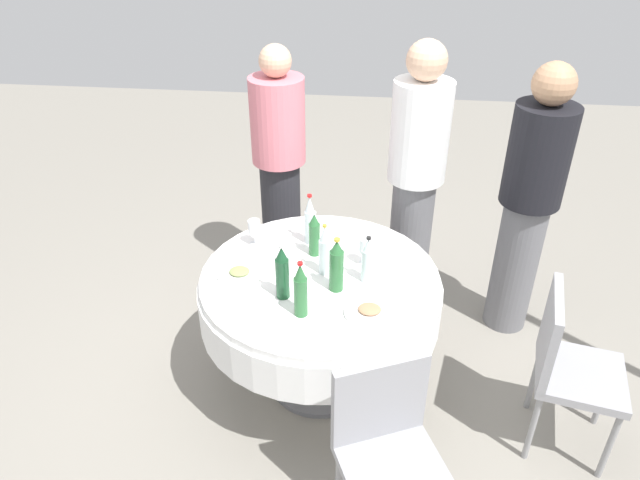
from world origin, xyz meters
TOP-DOWN VIEW (x-y plane):
  - ground_plane at (0.00, 0.00)m, footprint 10.00×10.00m
  - dining_table at (0.00, 0.00)m, footprint 1.24×1.24m
  - bottle_green_rear at (-0.09, 0.11)m, footprint 0.07×0.07m
  - bottle_clear_front at (-0.02, -0.03)m, footprint 0.06×0.06m
  - bottle_clear_right at (-0.24, 0.02)m, footprint 0.06×0.06m
  - bottle_green_far at (0.05, -0.19)m, footprint 0.06×0.06m
  - bottle_dark_green_left at (0.16, 0.19)m, footprint 0.07×0.07m
  - bottle_clear_north at (0.09, -0.30)m, footprint 0.06×0.06m
  - bottle_green_inner at (0.05, 0.31)m, footprint 0.06×0.06m
  - wine_glass_far at (-0.22, -0.13)m, footprint 0.07×0.07m
  - wine_glass_left at (0.38, -0.25)m, footprint 0.07×0.07m
  - plate_south at (0.40, 0.05)m, footprint 0.23×0.23m
  - plate_near at (-0.26, 0.28)m, footprint 0.24×0.24m
  - fork_front at (0.03, -0.48)m, footprint 0.18×0.03m
  - spoon_right at (-0.40, 0.02)m, footprint 0.14×0.14m
  - folded_napkin at (-0.24, -0.34)m, footprint 0.19×0.19m
  - person_rear at (-0.49, -0.81)m, footprint 0.34×0.34m
  - person_front at (0.37, -0.99)m, footprint 0.34×0.34m
  - person_right at (-1.12, -0.65)m, footprint 0.34×0.34m
  - chair_north at (-1.19, 0.26)m, footprint 0.48×0.48m
  - chair_inner at (-0.36, 0.82)m, footprint 0.53×0.53m

SIDE VIEW (x-z plane):
  - ground_plane at x=0.00m, z-range 0.00..0.00m
  - chair_north at x=-1.19m, z-range 0.08..0.95m
  - chair_inner at x=-0.36m, z-range 0.08..0.95m
  - dining_table at x=0.00m, z-range 0.22..0.96m
  - fork_front at x=0.03m, z-range 0.74..0.74m
  - spoon_right at x=-0.40m, z-range 0.74..0.74m
  - plate_near at x=-0.26m, z-range 0.73..0.77m
  - plate_south at x=0.40m, z-range 0.73..0.77m
  - folded_napkin at x=-0.24m, z-range 0.74..0.76m
  - wine_glass_left at x=0.38m, z-range 0.77..0.91m
  - wine_glass_far at x=-0.22m, z-range 0.77..0.92m
  - person_front at x=0.37m, z-range 0.04..1.67m
  - bottle_clear_right at x=-0.24m, z-range 0.73..0.98m
  - bottle_green_far at x=0.05m, z-range 0.73..0.99m
  - bottle_clear_front at x=-0.02m, z-range 0.73..1.01m
  - bottle_green_inner at x=0.05m, z-range 0.73..1.02m
  - bottle_green_rear at x=-0.09m, z-range 0.73..1.02m
  - bottle_dark_green_left at x=0.16m, z-range 0.73..1.02m
  - bottle_clear_north at x=0.09m, z-range 0.73..1.02m
  - person_right at x=-1.12m, z-range 0.04..1.71m
  - person_rear at x=-0.49m, z-range 0.05..1.77m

